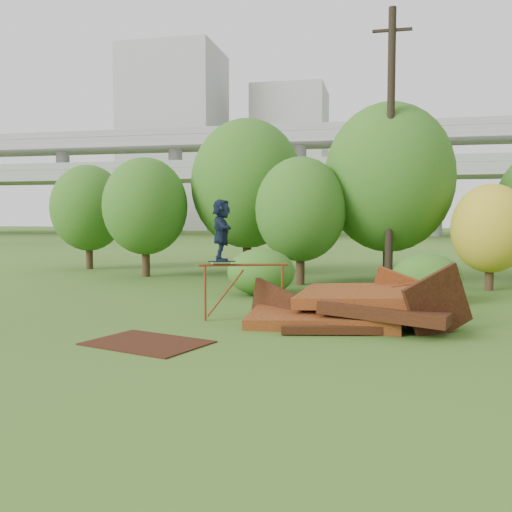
% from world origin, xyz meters
% --- Properties ---
extents(ground, '(240.00, 240.00, 0.00)m').
position_xyz_m(ground, '(0.00, 0.00, 0.00)').
color(ground, '#2D5116').
rests_on(ground, ground).
extents(scrap_pile, '(5.46, 2.92, 1.90)m').
position_xyz_m(scrap_pile, '(1.67, 1.32, 0.39)').
color(scrap_pile, '#41150B').
rests_on(scrap_pile, ground).
extents(grind_rail, '(2.16, 0.81, 1.44)m').
position_xyz_m(grind_rail, '(-1.01, 1.54, 1.04)').
color(grind_rail, maroon).
rests_on(grind_rail, ground).
extents(skateboard, '(0.70, 0.40, 0.07)m').
position_xyz_m(skateboard, '(-1.54, 1.36, 1.49)').
color(skateboard, black).
rests_on(skateboard, grind_rail).
extents(skater, '(0.84, 1.51, 1.55)m').
position_xyz_m(skater, '(-1.54, 1.36, 2.28)').
color(skater, '#121E32').
rests_on(skater, skateboard).
extents(flat_plate, '(2.76, 2.33, 0.03)m').
position_xyz_m(flat_plate, '(-2.32, -1.52, 0.01)').
color(flat_plate, '#32160A').
rests_on(flat_plate, ground).
extents(tree_0, '(3.67, 3.67, 5.17)m').
position_xyz_m(tree_0, '(-7.69, 10.79, 3.06)').
color(tree_0, black).
rests_on(tree_0, ground).
extents(tree_1, '(5.00, 5.00, 6.95)m').
position_xyz_m(tree_1, '(-3.56, 12.51, 4.07)').
color(tree_1, black).
rests_on(tree_1, ground).
extents(tree_2, '(3.47, 3.47, 4.89)m').
position_xyz_m(tree_2, '(-0.67, 9.25, 2.89)').
color(tree_2, black).
rests_on(tree_2, ground).
extents(tree_3, '(5.11, 5.11, 7.09)m').
position_xyz_m(tree_3, '(2.61, 10.85, 4.14)').
color(tree_3, black).
rests_on(tree_3, ground).
extents(tree_4, '(2.73, 2.73, 3.77)m').
position_xyz_m(tree_4, '(6.11, 9.07, 2.19)').
color(tree_4, black).
rests_on(tree_4, ground).
extents(tree_6, '(3.70, 3.70, 5.17)m').
position_xyz_m(tree_6, '(-11.88, 13.47, 3.03)').
color(tree_6, black).
rests_on(tree_6, ground).
extents(shrub_left, '(2.26, 2.08, 1.56)m').
position_xyz_m(shrub_left, '(-1.53, 6.05, 0.78)').
color(shrub_left, '#1E4A13').
rests_on(shrub_left, ground).
extents(shrub_right, '(2.12, 1.94, 1.50)m').
position_xyz_m(shrub_right, '(3.73, 5.60, 0.75)').
color(shrub_right, '#1E4A13').
rests_on(shrub_right, ground).
extents(utility_pole, '(1.40, 0.28, 10.09)m').
position_xyz_m(utility_pole, '(2.62, 9.11, 5.12)').
color(utility_pole, black).
rests_on(utility_pole, ground).
extents(freeway_overpass, '(160.00, 15.00, 13.70)m').
position_xyz_m(freeway_overpass, '(0.00, 62.92, 10.32)').
color(freeway_overpass, gray).
rests_on(freeway_overpass, ground).
extents(building_left, '(18.00, 16.00, 35.00)m').
position_xyz_m(building_left, '(-38.00, 95.00, 17.50)').
color(building_left, '#9E9E99').
rests_on(building_left, ground).
extents(building_right, '(14.00, 14.00, 28.00)m').
position_xyz_m(building_right, '(-16.00, 102.00, 14.00)').
color(building_right, '#9E9E99').
rests_on(building_right, ground).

